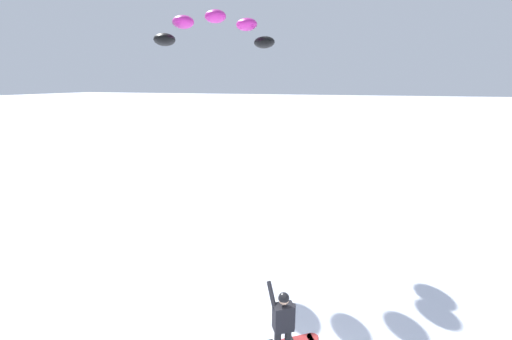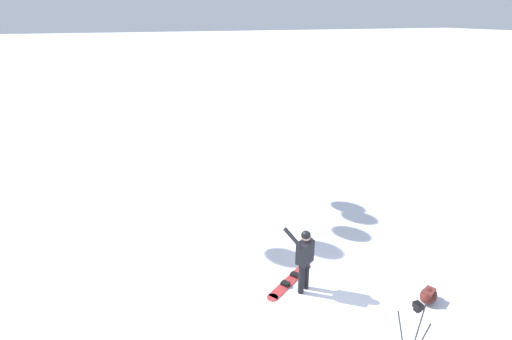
% 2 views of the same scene
% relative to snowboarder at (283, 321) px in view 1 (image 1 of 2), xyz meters
% --- Properties ---
extents(snowboarder, '(0.69, 0.56, 1.63)m').
position_rel_snowboarder_xyz_m(snowboarder, '(0.00, 0.00, 0.00)').
color(snowboarder, black).
rests_on(snowboarder, ground_plane).
extents(traction_kite, '(4.50, 3.39, 1.31)m').
position_rel_snowboarder_xyz_m(traction_kite, '(4.42, -6.78, 6.55)').
color(traction_kite, black).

